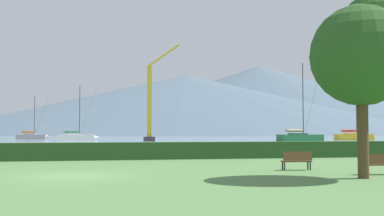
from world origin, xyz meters
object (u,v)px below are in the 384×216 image
dock_crane (150,107)px  sailboat_slip_6 (354,136)px  park_bench_near_path (297,160)px  sailboat_slip_2 (32,136)px  sailboat_slip_5 (301,137)px  sailboat_slip_4 (77,137)px  park_tree (364,49)px  park_bench_under_tree (379,163)px

dock_crane → sailboat_slip_6: bearing=4.1°
sailboat_slip_6 → park_bench_near_path: sailboat_slip_6 is taller
dock_crane → sailboat_slip_2: bearing=135.8°
sailboat_slip_2 → sailboat_slip_5: sailboat_slip_5 is taller
sailboat_slip_4 → sailboat_slip_5: sailboat_slip_5 is taller
sailboat_slip_5 → park_tree: bearing=-118.5°
sailboat_slip_4 → sailboat_slip_6: (57.53, -6.00, 0.05)m
sailboat_slip_5 → sailboat_slip_6: (17.81, 12.68, -0.05)m
park_bench_near_path → dock_crane: (-1.21, 64.04, 5.83)m
park_tree → dock_crane: size_ratio=0.43×
sailboat_slip_4 → dock_crane: 17.57m
sailboat_slip_2 → sailboat_slip_5: size_ratio=0.71×
dock_crane → sailboat_slip_4: bearing=146.8°
sailboat_slip_6 → park_bench_near_path: 79.42m
sailboat_slip_2 → park_tree: 96.40m
sailboat_slip_6 → dock_crane: (-43.61, -3.11, 5.62)m
park_bench_near_path → park_bench_under_tree: (2.75, -2.92, 0.01)m
sailboat_slip_2 → park_bench_under_tree: sailboat_slip_2 is taller
sailboat_slip_2 → dock_crane: bearing=-40.2°
sailboat_slip_2 → dock_crane: dock_crane is taller
sailboat_slip_5 → park_bench_under_tree: (-21.84, -57.39, -0.26)m
sailboat_slip_4 → sailboat_slip_2: bearing=122.3°
sailboat_slip_5 → sailboat_slip_6: 21.86m
sailboat_slip_2 → park_bench_near_path: sailboat_slip_2 is taller
sailboat_slip_2 → dock_crane: size_ratio=0.54×
dock_crane → park_tree: bearing=-87.9°
park_bench_near_path → park_tree: size_ratio=0.19×
park_bench_under_tree → park_bench_near_path: bearing=139.3°
park_bench_near_path → park_bench_under_tree: bearing=-42.9°
sailboat_slip_2 → park_bench_near_path: (25.95, -88.11, -0.11)m
sailboat_slip_2 → sailboat_slip_6: (68.35, -20.96, 0.10)m
sailboat_slip_2 → sailboat_slip_4: size_ratio=0.90×
sailboat_slip_5 → sailboat_slip_6: bearing=28.6°
sailboat_slip_2 → sailboat_slip_5: 60.71m
sailboat_slip_5 → dock_crane: (-25.80, 9.57, 5.57)m
sailboat_slip_4 → sailboat_slip_5: 43.89m
sailboat_slip_4 → park_bench_near_path: sailboat_slip_4 is taller
sailboat_slip_2 → dock_crane: (24.74, -24.07, 5.72)m
sailboat_slip_4 → park_bench_near_path: (15.12, -73.15, -0.16)m
park_bench_under_tree → dock_crane: dock_crane is taller
sailboat_slip_5 → park_tree: (-23.31, -58.71, 4.71)m
park_bench_near_path → park_bench_under_tree: 4.01m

